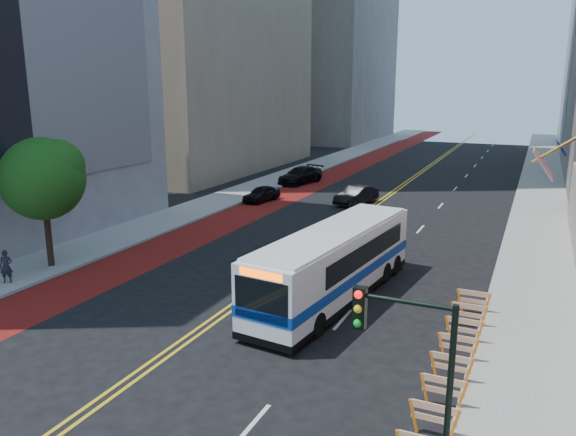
% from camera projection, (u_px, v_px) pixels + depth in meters
% --- Properties ---
extents(ground, '(160.00, 160.00, 0.00)m').
position_uv_depth(ground, '(158.00, 361.00, 19.67)').
color(ground, black).
rests_on(ground, ground).
extents(sidewalk_left, '(4.00, 140.00, 0.15)m').
position_uv_depth(sidewalk_left, '(252.00, 189.00, 51.03)').
color(sidewalk_left, gray).
rests_on(sidewalk_left, ground).
extents(sidewalk_right, '(4.00, 140.00, 0.15)m').
position_uv_depth(sidewalk_right, '(540.00, 213.00, 41.47)').
color(sidewalk_right, gray).
rests_on(sidewalk_right, ground).
extents(bus_lane_paint, '(3.60, 140.00, 0.01)m').
position_uv_depth(bus_lane_paint, '(292.00, 193.00, 49.49)').
color(bus_lane_paint, maroon).
rests_on(bus_lane_paint, ground).
extents(center_line_inner, '(0.14, 140.00, 0.01)m').
position_uv_depth(center_line_inner, '(379.00, 200.00, 46.34)').
color(center_line_inner, gold).
rests_on(center_line_inner, ground).
extents(center_line_outer, '(0.14, 140.00, 0.01)m').
position_uv_depth(center_line_outer, '(383.00, 201.00, 46.19)').
color(center_line_outer, gold).
rests_on(center_line_outer, ground).
extents(lane_dashes, '(0.14, 98.20, 0.01)m').
position_uv_depth(lane_dashes, '(455.00, 189.00, 51.45)').
color(lane_dashes, silver).
rests_on(lane_dashes, ground).
extents(construction_barriers, '(1.42, 10.91, 1.00)m').
position_uv_depth(construction_barriers, '(455.00, 354.00, 18.72)').
color(construction_barriers, orange).
rests_on(construction_barriers, ground).
extents(street_tree, '(4.20, 4.20, 6.70)m').
position_uv_depth(street_tree, '(44.00, 176.00, 28.35)').
color(street_tree, black).
rests_on(street_tree, sidewalk_left).
extents(traffic_signal, '(2.21, 0.34, 5.07)m').
position_uv_depth(traffic_signal, '(408.00, 361.00, 11.93)').
color(traffic_signal, black).
rests_on(traffic_signal, sidewalk_right).
extents(transit_bus, '(3.91, 12.02, 3.24)m').
position_uv_depth(transit_bus, '(335.00, 262.00, 24.97)').
color(transit_bus, silver).
rests_on(transit_bus, ground).
extents(car_a, '(2.15, 3.95, 1.28)m').
position_uv_depth(car_a, '(262.00, 194.00, 45.87)').
color(car_a, black).
rests_on(car_a, ground).
extents(car_b, '(2.72, 4.67, 1.46)m').
position_uv_depth(car_b, '(356.00, 195.00, 44.81)').
color(car_b, black).
rests_on(car_b, ground).
extents(car_c, '(3.35, 5.76, 1.57)m').
position_uv_depth(car_c, '(300.00, 175.00, 54.07)').
color(car_c, black).
rests_on(car_c, ground).
extents(pedestrian, '(0.70, 0.65, 1.61)m').
position_uv_depth(pedestrian, '(6.00, 267.00, 26.71)').
color(pedestrian, black).
rests_on(pedestrian, sidewalk_left).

